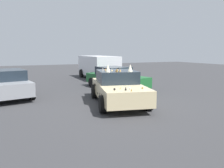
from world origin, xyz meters
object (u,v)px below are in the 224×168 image
art_car_decorated (118,87)px  parked_sedan_far_right (7,84)px  parked_sedan_behind_left (115,78)px  parked_van_row_back_far (98,66)px

art_car_decorated → parked_sedan_far_right: (3.39, 4.52, -0.01)m
art_car_decorated → parked_sedan_behind_left: size_ratio=0.98×
parked_van_row_back_far → parked_sedan_far_right: bearing=127.6°
parked_van_row_back_far → parked_sedan_far_right: (-5.27, 6.96, -0.38)m
parked_van_row_back_far → parked_sedan_behind_left: parked_van_row_back_far is taller
parked_sedan_behind_left → parked_sedan_far_right: 6.06m
parked_van_row_back_far → parked_sedan_behind_left: 5.31m
art_car_decorated → parked_sedan_far_right: bearing=-113.3°
parked_sedan_behind_left → parked_sedan_far_right: parked_sedan_far_right is taller
art_car_decorated → parked_van_row_back_far: bearing=177.8°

